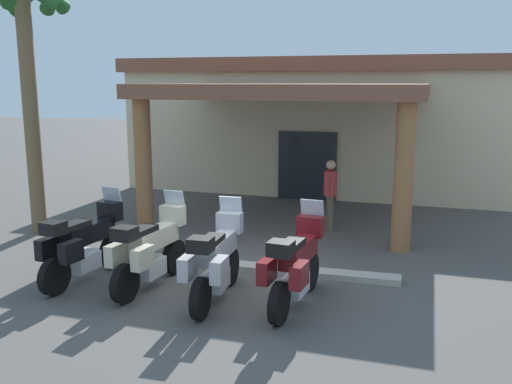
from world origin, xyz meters
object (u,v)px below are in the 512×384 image
Objects in this scene: motorcycle_maroon at (296,265)px; pedestrian at (330,190)px; motel_building at (326,121)px; motorcycle_black at (83,244)px; motorcycle_silver at (216,260)px; palm_tree_roadside at (25,40)px; motorcycle_cream at (150,250)px.

motorcycle_maroon is 4.94m from pedestrian.
motel_building is 5.95× the size of motorcycle_black.
motorcycle_silver is (-0.13, -11.49, -1.52)m from motel_building.
palm_tree_roadside is at bearing 74.66° from motorcycle_maroon.
palm_tree_roadside is at bearing -121.85° from motel_building.
motorcycle_maroon is at bearing 72.01° from pedestrian.
palm_tree_roadside is at bearing 60.96° from motorcycle_silver.
motorcycle_maroon is 8.42m from palm_tree_roadside.
palm_tree_roadside is (-5.73, -8.47, 2.30)m from motel_building.
pedestrian reaches higher than motorcycle_silver.
motorcycle_cream is at bearing 78.13° from motorcycle_silver.
motel_building reaches higher than pedestrian.
motorcycle_silver is 0.36× the size of palm_tree_roadside.
motel_building is at bearing 55.90° from palm_tree_roadside.
motorcycle_cream and motorcycle_maroon have the same top height.
palm_tree_roadside reaches higher than pedestrian.
motorcycle_silver is at bearing 57.36° from pedestrian.
motorcycle_silver is 7.43m from palm_tree_roadside.
motorcycle_silver is 5.20m from pedestrian.
motel_building is 2.13× the size of palm_tree_roadside.
motorcycle_black and motorcycle_silver have the same top height.
motorcycle_cream is 1.00× the size of motorcycle_silver.
palm_tree_roadside reaches higher than motorcycle_maroon.
motorcycle_cream is 2.62m from motorcycle_maroon.
pedestrian is (1.19, 5.05, 0.30)m from motorcycle_silver.
motorcycle_cream is at bearing -32.81° from palm_tree_roadside.
motorcycle_black and motorcycle_cream have the same top height.
pedestrian reaches higher than motorcycle_cream.
pedestrian is (-0.12, 4.93, 0.30)m from motorcycle_maroon.
motorcycle_black is at bearing 95.47° from motorcycle_maroon.
motorcycle_cream is at bearing -95.07° from motel_building.
motorcycle_silver is 1.28× the size of pedestrian.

